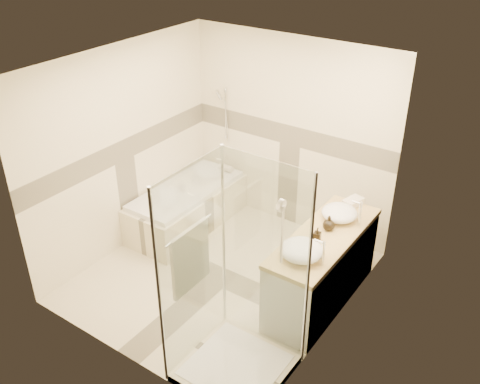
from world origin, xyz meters
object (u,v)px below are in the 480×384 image
Objects in this scene: vanity at (322,268)px; vessel_sink_near at (339,213)px; bathtub at (187,205)px; shower_enclosure at (230,321)px; vessel_sink_far at (301,250)px; amenity_bottle_a at (317,235)px; amenity_bottle_b at (329,223)px.

vanity is 0.62m from vessel_sink_near.
bathtub is 4.43× the size of vessel_sink_near.
vessel_sink_far is at bearing 71.13° from shower_enclosure.
shower_enclosure is at bearing -41.10° from bathtub.
shower_enclosure reaches higher than vessel_sink_near.
vessel_sink_far reaches higher than vanity.
bathtub is 2.37m from vessel_sink_far.
vessel_sink_far is (2.13, -0.82, 0.63)m from bathtub.
vessel_sink_far is 0.33m from amenity_bottle_a.
vanity is 10.45× the size of amenity_bottle_a.
vanity is at bearing 82.28° from amenity_bottle_a.
bathtub is at bearing 170.75° from vanity.
vessel_sink_far is (0.27, 0.80, 0.43)m from shower_enclosure.
shower_enclosure is 5.31× the size of vessel_sink_near.
amenity_bottle_b reaches higher than amenity_bottle_a.
amenity_bottle_b is at bearing -6.45° from bathtub.
vessel_sink_near is at bearing 90.00° from vessel_sink_far.
shower_enclosure is at bearing -99.48° from vessel_sink_near.
vessel_sink_near is at bearing 90.00° from amenity_bottle_b.
vessel_sink_far is at bearing -90.00° from amenity_bottle_a.
amenity_bottle_a is at bearing -13.14° from bathtub.
amenity_bottle_b is at bearing 90.00° from vessel_sink_far.
bathtub is 2.47m from shower_enclosure.
vanity is 4.22× the size of vessel_sink_near.
shower_enclosure reaches higher than amenity_bottle_b.
vessel_sink_far is at bearing -90.00° from amenity_bottle_b.
vessel_sink_far is 2.69× the size of amenity_bottle_a.
amenity_bottle_b reaches higher than vessel_sink_near.
vessel_sink_near is at bearing 0.33° from bathtub.
vanity is at bearing -9.25° from bathtub.
vanity is 0.69m from vessel_sink_far.
amenity_bottle_a is at bearing -90.00° from amenity_bottle_b.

